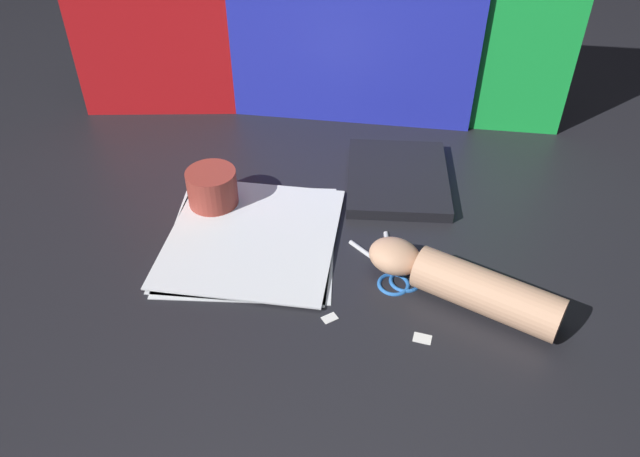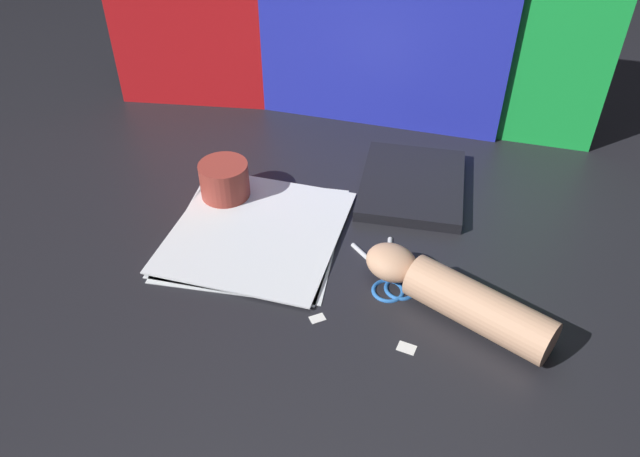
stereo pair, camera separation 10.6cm
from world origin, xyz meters
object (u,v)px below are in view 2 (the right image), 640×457
hand_forearm (457,297)px  scissors (390,279)px  mug (225,182)px  paper_stack (256,231)px  book_closed (412,184)px

hand_forearm → scissors: bearing=156.6°
scissors → mug: mug is taller
mug → scissors: bearing=-24.4°
hand_forearm → mug: size_ratio=3.38×
paper_stack → mug: 0.13m
hand_forearm → mug: (-0.46, 0.21, 0.00)m
book_closed → hand_forearm: (0.11, -0.32, 0.02)m
paper_stack → scissors: 0.27m
book_closed → mug: (-0.35, -0.11, 0.03)m
paper_stack → book_closed: book_closed is taller
scissors → book_closed: bearing=89.1°
paper_stack → mug: size_ratio=3.53×
mug → hand_forearm: bearing=-24.2°
book_closed → hand_forearm: hand_forearm is taller
paper_stack → hand_forearm: hand_forearm is taller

